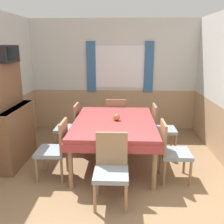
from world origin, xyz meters
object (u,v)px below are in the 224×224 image
at_px(chair_left_far, 70,125).
at_px(chair_left_near, 56,147).
at_px(vase, 116,117).
at_px(dining_table, 114,126).
at_px(chair_right_near, 171,149).
at_px(chair_head_window, 116,118).
at_px(chair_right_far, 161,127).
at_px(sideboard, 9,122).
at_px(chair_head_near, 111,167).
at_px(tv, 5,54).

height_order(chair_left_far, chair_left_near, same).
bearing_deg(vase, dining_table, -173.09).
xyz_separation_m(chair_right_near, chair_head_window, (-0.88, 1.67, 0.00)).
bearing_deg(chair_right_far, chair_head_window, -123.97).
distance_m(chair_right_near, chair_head_window, 1.89).
height_order(dining_table, sideboard, sideboard).
xyz_separation_m(chair_right_far, chair_head_window, (-0.88, 0.59, 0.00)).
distance_m(chair_left_far, chair_head_near, 1.89).
bearing_deg(chair_right_far, sideboard, -77.40).
xyz_separation_m(chair_left_near, vase, (0.91, 0.54, 0.34)).
distance_m(chair_right_near, chair_left_near, 1.75).
bearing_deg(tv, chair_right_far, 11.77).
xyz_separation_m(chair_right_far, vase, (-0.84, -0.54, 0.34)).
distance_m(chair_left_far, sideboard, 1.13).
xyz_separation_m(chair_left_far, chair_right_far, (1.75, 0.00, 0.00)).
bearing_deg(chair_left_far, tv, 121.77).
height_order(dining_table, tv, tv).
relative_size(chair_right_near, chair_right_far, 1.00).
height_order(chair_left_far, vase, chair_left_far).
bearing_deg(chair_left_near, dining_table, -58.33).
distance_m(sideboard, vase, 1.84).
bearing_deg(chair_left_near, chair_right_far, -58.33).
bearing_deg(tv, chair_left_near, -30.83).
bearing_deg(chair_head_window, chair_left_near, -117.67).
bearing_deg(sideboard, chair_head_window, 33.44).
bearing_deg(chair_right_near, sideboard, -100.23).
height_order(chair_right_far, vase, chair_right_far).
xyz_separation_m(chair_left_near, sideboard, (-0.92, 0.48, 0.24)).
height_order(dining_table, vase, vase).
height_order(chair_right_near, chair_head_near, same).
bearing_deg(chair_right_near, tv, -101.36).
bearing_deg(chair_left_far, sideboard, 122.94).
xyz_separation_m(dining_table, tv, (-1.76, -0.01, 1.20)).
bearing_deg(chair_head_window, chair_left_far, -146.03).
relative_size(chair_head_near, sideboard, 0.53).
height_order(chair_head_near, sideboard, sideboard).
bearing_deg(vase, tv, -179.53).
bearing_deg(chair_head_near, dining_table, -90.00).
relative_size(chair_right_near, chair_left_near, 1.00).
bearing_deg(chair_right_near, chair_head_near, -56.03).
distance_m(chair_right_near, chair_left_far, 2.06).
distance_m(chair_right_far, vase, 1.05).
bearing_deg(chair_head_near, vase, -91.93).
distance_m(chair_right_near, vase, 1.05).
height_order(chair_left_near, sideboard, sideboard).
bearing_deg(chair_head_window, chair_right_far, -33.97).
distance_m(chair_right_far, tv, 3.03).
relative_size(chair_head_window, sideboard, 0.53).
distance_m(chair_right_near, tv, 3.02).
xyz_separation_m(chair_right_near, tv, (-2.64, 0.53, 1.38)).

